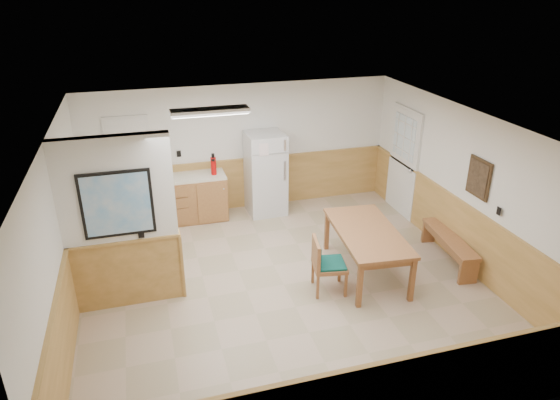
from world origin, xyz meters
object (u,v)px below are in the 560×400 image
object	(u,v)px
dining_table	(367,236)
soap_bottle	(124,177)
refrigerator	(265,174)
dining_bench	(449,243)
fire_extinguisher	(213,165)
dining_chair	(324,262)

from	to	relation	value
dining_table	soap_bottle	world-z (taller)	soap_bottle
refrigerator	soap_bottle	bearing A→B (deg)	177.85
dining_bench	fire_extinguisher	size ratio (longest dim) A/B	3.57
fire_extinguisher	soap_bottle	xyz separation A→B (m)	(-1.62, 0.02, -0.07)
dining_bench	fire_extinguisher	distance (m)	4.41
dining_table	fire_extinguisher	bearing A→B (deg)	131.55
dining_table	dining_chair	bearing A→B (deg)	-155.92
dining_bench	refrigerator	bearing A→B (deg)	138.63
dining_table	dining_chair	size ratio (longest dim) A/B	2.23
refrigerator	dining_table	size ratio (longest dim) A/B	0.86
refrigerator	dining_bench	size ratio (longest dim) A/B	1.10
refrigerator	dining_chair	size ratio (longest dim) A/B	1.91
fire_extinguisher	dining_bench	bearing A→B (deg)	-43.89
refrigerator	dining_table	xyz separation A→B (m)	(0.94, -2.64, -0.15)
soap_bottle	dining_bench	bearing A→B (deg)	-28.47
dining_chair	soap_bottle	xyz separation A→B (m)	(-2.74, 2.94, 0.52)
refrigerator	dining_chair	xyz separation A→B (m)	(0.12, -2.92, -0.32)
dining_table	dining_chair	world-z (taller)	dining_chair
fire_extinguisher	dining_table	bearing A→B (deg)	-59.20
fire_extinguisher	soap_bottle	size ratio (longest dim) A/B	1.79
dining_table	fire_extinguisher	size ratio (longest dim) A/B	4.57
dining_table	dining_bench	distance (m)	1.50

